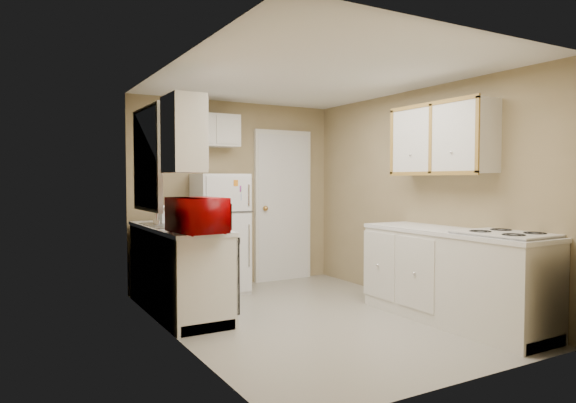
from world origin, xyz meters
TOP-DOWN VIEW (x-y plane):
  - floor at (0.00, 0.00)m, footprint 3.80×3.80m
  - ceiling at (0.00, 0.00)m, footprint 3.80×3.80m
  - wall_left at (-1.40, 0.00)m, footprint 3.80×3.80m
  - wall_right at (1.40, 0.00)m, footprint 3.80×3.80m
  - wall_back at (0.00, 1.90)m, footprint 2.80×2.80m
  - wall_front at (0.00, -1.90)m, footprint 2.80×2.80m
  - left_counter at (-1.10, 0.90)m, footprint 0.60×1.80m
  - dishwasher at (-0.81, 0.30)m, footprint 0.03×0.58m
  - sink at (-1.10, 1.05)m, footprint 0.54×0.74m
  - microwave at (-1.15, 0.14)m, footprint 0.61×0.38m
  - soap_bottle at (-1.15, 1.26)m, footprint 0.11×0.11m
  - window_blinds at (-1.36, 1.05)m, footprint 0.10×0.98m
  - upper_cabinet_left at (-1.25, 0.22)m, footprint 0.30×0.45m
  - refrigerator at (-0.35, 1.57)m, footprint 0.63×0.61m
  - cabinet_over_fridge at (-0.40, 1.75)m, footprint 0.70×0.30m
  - interior_door at (0.70, 1.86)m, footprint 0.86×0.06m
  - right_counter at (1.10, -0.80)m, footprint 0.60×2.00m
  - stove at (1.15, -1.37)m, footprint 0.65×0.79m
  - upper_cabinet_right at (1.25, -0.50)m, footprint 0.30×1.20m

SIDE VIEW (x-z plane):
  - floor at x=0.00m, z-range 0.00..0.00m
  - left_counter at x=-1.10m, z-range 0.00..0.90m
  - right_counter at x=1.10m, z-range 0.00..0.90m
  - stove at x=1.15m, z-range 0.00..0.93m
  - dishwasher at x=-0.81m, z-range 0.13..0.85m
  - refrigerator at x=-0.35m, z-range 0.00..1.46m
  - sink at x=-1.10m, z-range 0.78..0.94m
  - soap_bottle at x=-1.15m, z-range 0.91..1.09m
  - interior_door at x=0.70m, z-range -0.02..2.06m
  - microwave at x=-1.15m, z-range 0.86..1.24m
  - wall_left at x=-1.40m, z-range 1.20..1.20m
  - wall_right at x=1.40m, z-range 1.20..1.20m
  - wall_back at x=0.00m, z-range 1.20..1.20m
  - wall_front at x=0.00m, z-range 1.20..1.20m
  - window_blinds at x=-1.36m, z-range 1.06..2.14m
  - upper_cabinet_left at x=-1.25m, z-range 1.45..2.15m
  - upper_cabinet_right at x=1.25m, z-range 1.45..2.15m
  - cabinet_over_fridge at x=-0.40m, z-range 1.80..2.20m
  - ceiling at x=0.00m, z-range 2.40..2.40m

